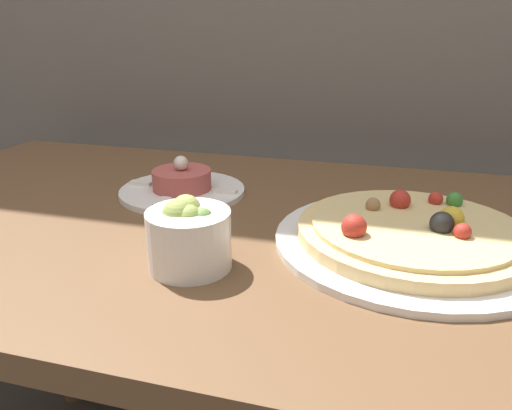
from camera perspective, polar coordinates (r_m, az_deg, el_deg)
The scene contains 4 objects.
dining_table at distance 0.80m, azimuth 1.37°, elevation -8.68°, with size 1.43×0.74×0.75m.
pizza_plate at distance 0.71m, azimuth 17.42°, elevation -3.23°, with size 0.37×0.37×0.06m.
tartare_plate at distance 0.89m, azimuth -8.44°, elevation 2.19°, with size 0.22×0.22×0.07m.
small_bowl at distance 0.62m, azimuth -7.71°, elevation -3.35°, with size 0.10×0.10×0.09m.
Camera 1 is at (0.17, -0.31, 1.04)m, focal length 35.00 mm.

